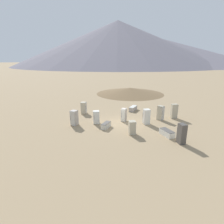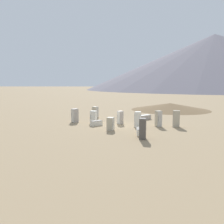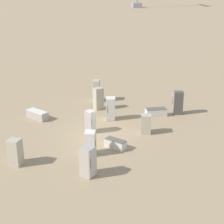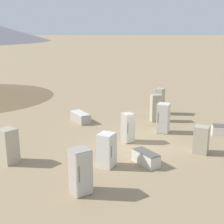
{
  "view_description": "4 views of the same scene",
  "coord_description": "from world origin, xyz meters",
  "views": [
    {
      "loc": [
        -8.13,
        -18.47,
        7.47
      ],
      "look_at": [
        -0.82,
        1.12,
        1.15
      ],
      "focal_mm": 28.0,
      "sensor_mm": 36.0,
      "label": 1
    },
    {
      "loc": [
        1.99,
        -26.57,
        4.95
      ],
      "look_at": [
        -0.43,
        -0.57,
        1.64
      ],
      "focal_mm": 35.0,
      "sensor_mm": 36.0,
      "label": 2
    },
    {
      "loc": [
        -24.26,
        2.92,
        11.24
      ],
      "look_at": [
        1.13,
        -1.23,
        1.22
      ],
      "focal_mm": 60.0,
      "sensor_mm": 36.0,
      "label": 3
    },
    {
      "loc": [
        -15.86,
        -2.3,
        6.03
      ],
      "look_at": [
        0.22,
        1.29,
        1.76
      ],
      "focal_mm": 50.0,
      "sensor_mm": 36.0,
      "label": 4
    }
  ],
  "objects": [
    {
      "name": "discarded_fridge_6",
      "position": [
        3.79,
        4.32,
        0.32
      ],
      "size": [
        1.85,
        1.8,
        0.64
      ],
      "rotation": [
        0.0,
        0.0,
        5.47
      ],
      "color": "#A89E93",
      "rests_on": "ground_plane"
    },
    {
      "name": "discarded_fridge_9",
      "position": [
        -3.51,
        5.43,
        0.83
      ],
      "size": [
        0.97,
        0.97,
        1.67
      ],
      "rotation": [
        0.0,
        0.0,
        4.24
      ],
      "color": "#B2A88E",
      "rests_on": "ground_plane"
    },
    {
      "name": "discarded_fridge_11",
      "position": [
        -0.31,
        -3.47,
        0.71
      ],
      "size": [
        0.83,
        0.83,
        1.42
      ],
      "rotation": [
        0.0,
        0.0,
        4.48
      ],
      "color": "#B2A88E",
      "rests_on": "ground_plane"
    },
    {
      "name": "ground_plane",
      "position": [
        0.0,
        0.0,
        0.0
      ],
      "size": [
        1000.0,
        1000.0,
        0.0
      ],
      "primitive_type": "plane",
      "color": "#9E8460"
    },
    {
      "name": "discarded_fridge_1",
      "position": [
        2.65,
        -1.37,
        0.91
      ],
      "size": [
        0.81,
        0.81,
        1.82
      ],
      "rotation": [
        0.0,
        0.0,
        1.41
      ],
      "color": "silver",
      "rests_on": "ground_plane"
    },
    {
      "name": "discarded_fridge_7",
      "position": [
        -5.51,
        1.24,
        0.89
      ],
      "size": [
        1.01,
        1.01,
        1.78
      ],
      "rotation": [
        0.0,
        0.0,
        2.36
      ],
      "color": "#A89E93",
      "rests_on": "ground_plane"
    },
    {
      "name": "discarded_fridge_2",
      "position": [
        2.97,
        -6.94,
        0.95
      ],
      "size": [
        0.67,
        0.86,
        1.91
      ],
      "rotation": [
        0.0,
        0.0,
        6.12
      ],
      "color": "#4C4742",
      "rests_on": "ground_plane"
    },
    {
      "name": "discarded_fridge_5",
      "position": [
        2.83,
        -5.1,
        0.31
      ],
      "size": [
        0.76,
        1.68,
        0.62
      ],
      "rotation": [
        0.0,
        0.0,
        3.16
      ],
      "color": "silver",
      "rests_on": "ground_plane"
    },
    {
      "name": "discarded_fridge_0",
      "position": [
        5.1,
        -0.73,
        0.93
      ],
      "size": [
        0.83,
        0.9,
        1.86
      ],
      "rotation": [
        0.0,
        0.0,
        3.53
      ],
      "color": "#B2A88E",
      "rests_on": "ground_plane"
    },
    {
      "name": "discarded_fridge_10",
      "position": [
        7.15,
        -0.8,
        0.96
      ],
      "size": [
        0.88,
        0.77,
        1.93
      ],
      "rotation": [
        0.0,
        0.0,
        6.03
      ],
      "color": "#B2A88E",
      "rests_on": "ground_plane"
    },
    {
      "name": "discarded_fridge_4",
      "position": [
        -2.95,
        0.83,
        0.79
      ],
      "size": [
        0.87,
        0.84,
        1.58
      ],
      "rotation": [
        0.0,
        0.0,
        2.92
      ],
      "color": "silver",
      "rests_on": "ground_plane"
    },
    {
      "name": "discarded_fridge_8",
      "position": [
        0.51,
        0.45,
        0.82
      ],
      "size": [
        0.83,
        0.83,
        1.65
      ],
      "rotation": [
        0.0,
        0.0,
        2.31
      ],
      "color": "#A89E93",
      "rests_on": "ground_plane"
    },
    {
      "name": "discarded_fridge_3",
      "position": [
        -2.3,
        -0.9,
        0.3
      ],
      "size": [
        1.46,
        1.45,
        0.61
      ],
      "rotation": [
        0.0,
        0.0,
        5.49
      ],
      "color": "beige",
      "rests_on": "ground_plane"
    }
  ]
}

